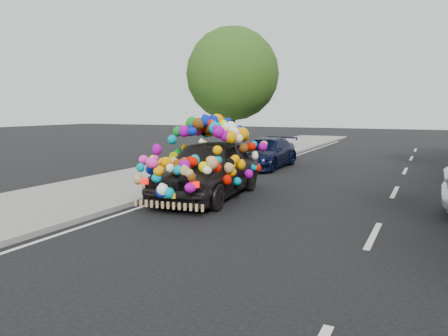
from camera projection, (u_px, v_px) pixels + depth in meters
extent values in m
plane|color=black|center=(210.00, 216.00, 10.08)|extent=(100.00, 100.00, 0.00)
cube|color=gray|center=(71.00, 197.00, 11.92)|extent=(4.00, 60.00, 0.12)
cube|color=gray|center=(128.00, 204.00, 11.08)|extent=(0.15, 60.00, 0.13)
cylinder|color=#332114|center=(232.00, 133.00, 20.02)|extent=(0.28, 0.28, 2.73)
sphere|color=#234713|center=(232.00, 74.00, 19.66)|extent=(4.20, 4.20, 4.20)
imported|color=black|center=(208.00, 168.00, 12.23)|extent=(2.34, 4.91, 1.62)
cube|color=red|center=(144.00, 181.00, 10.23)|extent=(0.22, 0.08, 0.14)
cube|color=red|center=(195.00, 184.00, 9.79)|extent=(0.22, 0.08, 0.14)
cube|color=yellow|center=(169.00, 196.00, 10.04)|extent=(0.34, 0.07, 0.12)
imported|color=black|center=(266.00, 153.00, 18.45)|extent=(1.76, 4.28, 1.24)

